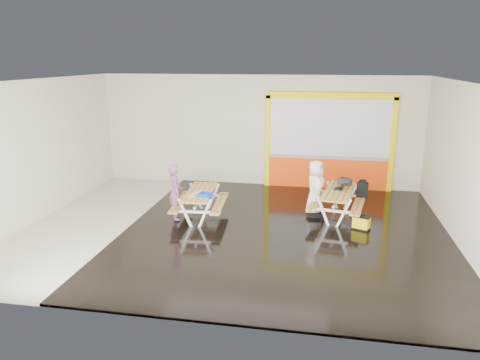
% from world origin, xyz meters
% --- Properties ---
extents(room, '(10.02, 8.02, 3.52)m').
position_xyz_m(room, '(0.00, 0.00, 1.75)').
color(room, beige).
rests_on(room, ground).
extents(deck, '(7.50, 7.98, 0.05)m').
position_xyz_m(deck, '(1.25, 0.00, 0.03)').
color(deck, black).
rests_on(deck, room).
extents(kiosk, '(3.88, 0.16, 3.00)m').
position_xyz_m(kiosk, '(2.20, 3.93, 1.44)').
color(kiosk, '#F7460A').
rests_on(kiosk, room).
extents(picnic_table_left, '(1.39, 1.92, 0.73)m').
position_xyz_m(picnic_table_left, '(-0.98, 0.59, 0.56)').
color(picnic_table_left, '#BC8C42').
rests_on(picnic_table_left, deck).
extents(picnic_table_right, '(1.56, 2.06, 0.75)m').
position_xyz_m(picnic_table_right, '(2.47, 1.24, 0.58)').
color(picnic_table_right, '#BC8C42').
rests_on(picnic_table_right, deck).
extents(person_left, '(0.52, 0.60, 1.40)m').
position_xyz_m(person_left, '(-1.54, 0.34, 0.77)').
color(person_left, '#704864').
rests_on(person_left, deck).
extents(person_right, '(0.64, 0.80, 1.41)m').
position_xyz_m(person_right, '(1.89, 1.30, 0.79)').
color(person_right, white).
rests_on(person_right, deck).
extents(laptop_left, '(0.36, 0.33, 0.14)m').
position_xyz_m(laptop_left, '(-0.98, 0.22, 0.78)').
color(laptop_left, silver).
rests_on(laptop_left, picnic_table_left).
extents(laptop_right, '(0.40, 0.36, 0.15)m').
position_xyz_m(laptop_right, '(2.53, 1.40, 0.80)').
color(laptop_right, black).
rests_on(laptop_right, picnic_table_right).
extents(blue_pouch, '(0.35, 0.29, 0.09)m').
position_xyz_m(blue_pouch, '(-0.73, 0.20, 0.78)').
color(blue_pouch, '#0935DB').
rests_on(blue_pouch, picnic_table_left).
extents(toolbox, '(0.39, 0.32, 0.20)m').
position_xyz_m(toolbox, '(2.64, 1.82, 0.83)').
color(toolbox, black).
rests_on(toolbox, picnic_table_right).
extents(backpack, '(0.28, 0.18, 0.48)m').
position_xyz_m(backpack, '(3.10, 1.73, 0.68)').
color(backpack, black).
rests_on(backpack, picnic_table_right).
extents(dark_case, '(0.34, 0.26, 0.13)m').
position_xyz_m(dark_case, '(1.90, 1.17, 0.11)').
color(dark_case, black).
rests_on(dark_case, deck).
extents(fluke_bag, '(0.46, 0.39, 0.34)m').
position_xyz_m(fluke_bag, '(3.01, 0.46, 0.21)').
color(fluke_bag, black).
rests_on(fluke_bag, deck).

